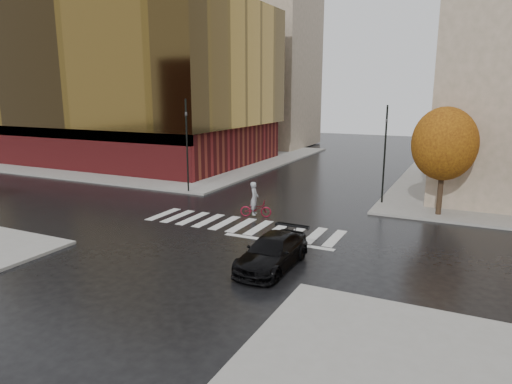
# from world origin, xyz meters

# --- Properties ---
(ground) EXTENTS (120.00, 120.00, 0.00)m
(ground) POSITION_xyz_m (0.00, 0.00, 0.00)
(ground) COLOR black
(ground) RESTS_ON ground
(sidewalk_nw) EXTENTS (30.00, 30.00, 0.15)m
(sidewalk_nw) POSITION_xyz_m (-21.00, 21.00, 0.07)
(sidewalk_nw) COLOR gray
(sidewalk_nw) RESTS_ON ground
(crosswalk) EXTENTS (12.00, 3.00, 0.01)m
(crosswalk) POSITION_xyz_m (0.00, 0.50, 0.01)
(crosswalk) COLOR silver
(crosswalk) RESTS_ON ground
(office_glass) EXTENTS (27.00, 19.00, 16.00)m
(office_glass) POSITION_xyz_m (-22.00, 17.99, 8.28)
(office_glass) COLOR maroon
(office_glass) RESTS_ON sidewalk_nw
(building_nw_far) EXTENTS (14.00, 12.00, 20.00)m
(building_nw_far) POSITION_xyz_m (-16.00, 37.00, 10.15)
(building_nw_far) COLOR gray
(building_nw_far) RESTS_ON sidewalk_nw
(tree_ne_a) EXTENTS (3.80, 3.80, 6.50)m
(tree_ne_a) POSITION_xyz_m (10.00, 7.40, 4.46)
(tree_ne_a) COLOR #2D2214
(tree_ne_a) RESTS_ON sidewalk_ne
(sedan) EXTENTS (2.04, 4.84, 1.40)m
(sedan) POSITION_xyz_m (4.15, -4.58, 0.70)
(sedan) COLOR black
(sedan) RESTS_ON ground
(cyclist) EXTENTS (2.01, 1.21, 2.16)m
(cyclist) POSITION_xyz_m (-0.09, 2.50, 0.74)
(cyclist) COLOR maroon
(cyclist) RESTS_ON ground
(traffic_light_nw) EXTENTS (0.21, 0.19, 6.84)m
(traffic_light_nw) POSITION_xyz_m (-7.53, 6.30, 3.99)
(traffic_light_nw) COLOR black
(traffic_light_nw) RESTS_ON sidewalk_nw
(traffic_light_ne) EXTENTS (0.14, 0.17, 6.49)m
(traffic_light_ne) POSITION_xyz_m (6.30, 9.00, 3.77)
(traffic_light_ne) COLOR black
(traffic_light_ne) RESTS_ON sidewalk_ne
(fire_hydrant) EXTENTS (0.24, 0.24, 0.68)m
(fire_hydrant) POSITION_xyz_m (-9.69, 10.00, 0.53)
(fire_hydrant) COLOR #F6A10E
(fire_hydrant) RESTS_ON sidewalk_nw
(manhole) EXTENTS (0.75, 0.75, 0.01)m
(manhole) POSITION_xyz_m (4.00, -2.00, 0.01)
(manhole) COLOR #483419
(manhole) RESTS_ON ground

